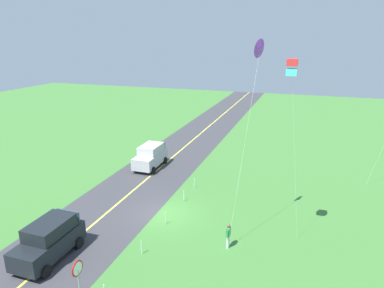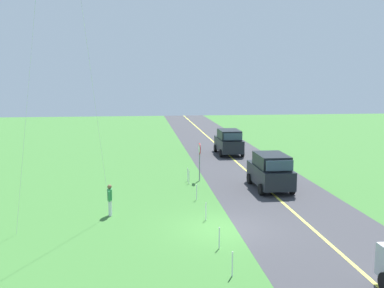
# 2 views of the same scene
# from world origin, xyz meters

# --- Properties ---
(ground_plane) EXTENTS (120.00, 120.00, 0.10)m
(ground_plane) POSITION_xyz_m (0.00, 0.00, -0.05)
(ground_plane) COLOR #3D7533
(asphalt_road) EXTENTS (120.00, 7.00, 0.00)m
(asphalt_road) POSITION_xyz_m (0.00, -4.00, 0.00)
(asphalt_road) COLOR #38383D
(asphalt_road) RESTS_ON ground
(road_centre_stripe) EXTENTS (120.00, 0.16, 0.00)m
(road_centre_stripe) POSITION_xyz_m (0.00, -4.00, 0.01)
(road_centre_stripe) COLOR #E5E04C
(road_centre_stripe) RESTS_ON asphalt_road
(car_suv_foreground) EXTENTS (4.40, 2.12, 2.24)m
(car_suv_foreground) POSITION_xyz_m (6.91, -4.18, 1.15)
(car_suv_foreground) COLOR black
(car_suv_foreground) RESTS_ON ground
(car_parked_west_near) EXTENTS (4.40, 2.12, 2.24)m
(car_parked_west_near) POSITION_xyz_m (-8.28, -4.95, 1.15)
(car_parked_west_near) COLOR #B7B7BC
(car_parked_west_near) RESTS_ON ground
(stop_sign) EXTENTS (0.76, 0.08, 2.56)m
(stop_sign) POSITION_xyz_m (9.64, -0.10, 1.80)
(stop_sign) COLOR gray
(stop_sign) RESTS_ON ground
(person_adult_near) EXTENTS (0.58, 0.22, 1.60)m
(person_adult_near) POSITION_xyz_m (2.60, 5.39, 0.86)
(person_adult_near) COLOR silver
(person_adult_near) RESTS_ON ground
(kite_red_low) EXTENTS (3.06, 1.30, 12.25)m
(kite_red_low) POSITION_xyz_m (0.13, 6.33, 11.64)
(kite_red_low) COLOR silver
(kite_red_low) RESTS_ON ground
(kite_green_far) EXTENTS (1.49, 1.44, 11.24)m
(kite_green_far) POSITION_xyz_m (1.51, 8.24, 10.77)
(kite_green_far) COLOR silver
(kite_green_far) RESTS_ON ground
(fence_post_0) EXTENTS (0.05, 0.05, 0.90)m
(fence_post_0) POSITION_xyz_m (-4.98, 0.70, 0.45)
(fence_post_0) COLOR silver
(fence_post_0) RESTS_ON ground
(fence_post_1) EXTENTS (0.05, 0.05, 0.90)m
(fence_post_1) POSITION_xyz_m (-2.38, 0.70, 0.45)
(fence_post_1) COLOR silver
(fence_post_1) RESTS_ON ground
(fence_post_2) EXTENTS (0.05, 0.05, 0.90)m
(fence_post_2) POSITION_xyz_m (1.32, 0.70, 0.45)
(fence_post_2) COLOR silver
(fence_post_2) RESTS_ON ground
(fence_post_3) EXTENTS (0.05, 0.05, 0.90)m
(fence_post_3) POSITION_xyz_m (4.93, 0.70, 0.45)
(fence_post_3) COLOR silver
(fence_post_3) RESTS_ON ground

